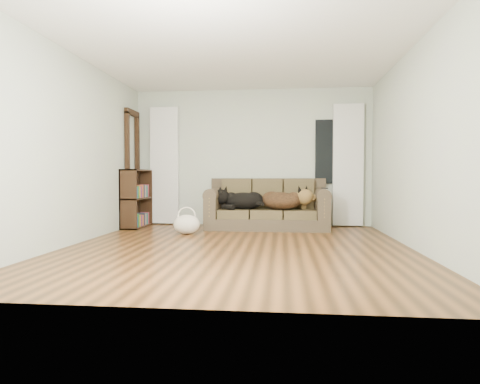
# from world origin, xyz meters

# --- Properties ---
(floor) EXTENTS (5.00, 5.00, 0.00)m
(floor) POSITION_xyz_m (0.00, 0.00, 0.00)
(floor) COLOR #38220F
(floor) RESTS_ON ground
(ceiling) EXTENTS (5.00, 5.00, 0.00)m
(ceiling) POSITION_xyz_m (0.00, 0.00, 2.60)
(ceiling) COLOR white
(ceiling) RESTS_ON ground
(wall_back) EXTENTS (4.50, 0.04, 2.60)m
(wall_back) POSITION_xyz_m (0.00, 2.50, 1.30)
(wall_back) COLOR #B1C2A3
(wall_back) RESTS_ON ground
(wall_left) EXTENTS (0.04, 5.00, 2.60)m
(wall_left) POSITION_xyz_m (-2.25, 0.00, 1.30)
(wall_left) COLOR #B1C2A3
(wall_left) RESTS_ON ground
(wall_right) EXTENTS (0.04, 5.00, 2.60)m
(wall_right) POSITION_xyz_m (2.25, 0.00, 1.30)
(wall_right) COLOR #B1C2A3
(wall_right) RESTS_ON ground
(curtain_left) EXTENTS (0.55, 0.08, 2.25)m
(curtain_left) POSITION_xyz_m (-1.70, 2.42, 1.15)
(curtain_left) COLOR white
(curtain_left) RESTS_ON ground
(curtain_right) EXTENTS (0.55, 0.08, 2.25)m
(curtain_right) POSITION_xyz_m (1.80, 2.42, 1.15)
(curtain_right) COLOR white
(curtain_right) RESTS_ON ground
(window_pane) EXTENTS (0.50, 0.03, 1.20)m
(window_pane) POSITION_xyz_m (1.45, 2.47, 1.40)
(window_pane) COLOR black
(window_pane) RESTS_ON wall_back
(door_casing) EXTENTS (0.07, 0.60, 2.10)m
(door_casing) POSITION_xyz_m (-2.20, 2.05, 1.05)
(door_casing) COLOR black
(door_casing) RESTS_ON ground
(sofa) EXTENTS (2.14, 0.93, 0.88)m
(sofa) POSITION_xyz_m (0.32, 1.98, 0.45)
(sofa) COLOR #433826
(sofa) RESTS_ON floor
(dog_black_lab) EXTENTS (0.82, 0.65, 0.31)m
(dog_black_lab) POSITION_xyz_m (-0.15, 1.96, 0.48)
(dog_black_lab) COLOR black
(dog_black_lab) RESTS_ON sofa
(dog_shepherd) EXTENTS (0.95, 0.89, 0.34)m
(dog_shepherd) POSITION_xyz_m (0.61, 1.89, 0.49)
(dog_shepherd) COLOR black
(dog_shepherd) RESTS_ON sofa
(tv_remote) EXTENTS (0.11, 0.20, 0.02)m
(tv_remote) POSITION_xyz_m (1.32, 1.83, 0.73)
(tv_remote) COLOR black
(tv_remote) RESTS_ON sofa
(tote_bag) EXTENTS (0.43, 0.34, 0.31)m
(tote_bag) POSITION_xyz_m (-0.95, 1.13, 0.16)
(tote_bag) COLOR beige
(tote_bag) RESTS_ON floor
(bookshelf) EXTENTS (0.32, 0.85, 1.06)m
(bookshelf) POSITION_xyz_m (-2.09, 1.94, 0.50)
(bookshelf) COLOR black
(bookshelf) RESTS_ON floor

